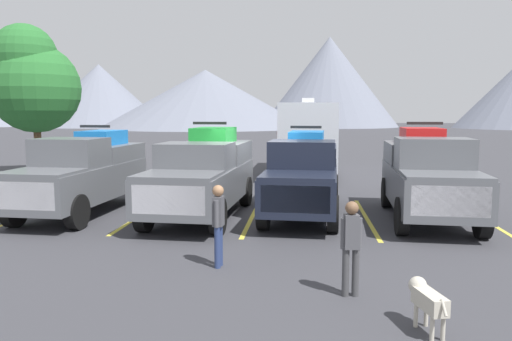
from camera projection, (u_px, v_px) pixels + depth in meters
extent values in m
plane|color=#38383D|center=(254.00, 214.00, 14.79)|extent=(240.00, 240.00, 0.00)
cube|color=#595B60|center=(80.00, 182.00, 14.64)|extent=(2.26, 5.60, 0.97)
cube|color=#595B60|center=(41.00, 172.00, 12.64)|extent=(1.94, 1.65, 0.08)
cube|color=#595B60|center=(70.00, 153.00, 14.05)|extent=(1.89, 1.54, 0.83)
cube|color=slate|center=(59.00, 153.00, 13.49)|extent=(1.70, 0.34, 0.61)
cube|color=#595B60|center=(103.00, 153.00, 16.01)|extent=(2.04, 2.64, 0.52)
cube|color=silver|center=(24.00, 196.00, 11.98)|extent=(1.63, 0.16, 0.68)
cylinder|color=black|center=(77.00, 212.00, 12.74)|extent=(0.34, 0.93, 0.91)
cylinder|color=black|center=(14.00, 210.00, 13.01)|extent=(0.34, 0.93, 0.91)
cylinder|color=black|center=(135.00, 190.00, 16.40)|extent=(0.34, 0.93, 0.91)
cylinder|color=black|center=(84.00, 188.00, 16.67)|extent=(0.34, 0.93, 0.91)
cube|color=blue|center=(102.00, 138.00, 15.95)|extent=(1.15, 1.68, 0.45)
cylinder|color=black|center=(107.00, 139.00, 15.34)|extent=(0.21, 0.45, 0.44)
cylinder|color=black|center=(81.00, 139.00, 15.48)|extent=(0.21, 0.45, 0.44)
cylinder|color=black|center=(122.00, 137.00, 16.43)|extent=(0.21, 0.45, 0.44)
cylinder|color=black|center=(98.00, 137.00, 16.57)|extent=(0.21, 0.45, 0.44)
cube|color=black|center=(95.00, 126.00, 15.46)|extent=(0.96, 0.14, 0.08)
cube|color=#595B60|center=(201.00, 184.00, 14.19)|extent=(2.41, 5.83, 0.97)
cube|color=#595B60|center=(178.00, 175.00, 12.11)|extent=(2.07, 1.72, 0.08)
cube|color=#595B60|center=(196.00, 156.00, 13.59)|extent=(2.02, 1.60, 0.73)
cube|color=slate|center=(189.00, 157.00, 13.00)|extent=(1.82, 0.32, 0.54)
cube|color=#595B60|center=(214.00, 152.00, 15.61)|extent=(2.17, 2.75, 0.63)
cube|color=silver|center=(168.00, 200.00, 11.41)|extent=(1.75, 0.17, 0.68)
cylinder|color=black|center=(218.00, 216.00, 12.19)|extent=(0.34, 0.94, 0.92)
cylinder|color=black|center=(144.00, 214.00, 12.49)|extent=(0.34, 0.94, 0.92)
cylinder|color=black|center=(246.00, 191.00, 16.01)|extent=(0.34, 0.94, 0.92)
cylinder|color=black|center=(189.00, 190.00, 16.30)|extent=(0.34, 0.94, 0.92)
cube|color=green|center=(214.00, 135.00, 15.55)|extent=(1.23, 1.75, 0.45)
cylinder|color=black|center=(224.00, 136.00, 14.91)|extent=(0.21, 0.45, 0.44)
cylinder|color=black|center=(194.00, 136.00, 15.05)|extent=(0.21, 0.45, 0.44)
cylinder|color=black|center=(232.00, 134.00, 16.04)|extent=(0.21, 0.45, 0.44)
cylinder|color=black|center=(204.00, 134.00, 16.19)|extent=(0.21, 0.45, 0.44)
cube|color=black|center=(210.00, 123.00, 15.04)|extent=(1.03, 0.14, 0.08)
cube|color=black|center=(303.00, 183.00, 14.47)|extent=(2.27, 5.99, 0.92)
cube|color=black|center=(298.00, 176.00, 12.34)|extent=(1.93, 1.76, 0.08)
cube|color=black|center=(302.00, 155.00, 13.85)|extent=(1.88, 1.64, 0.81)
cube|color=slate|center=(301.00, 156.00, 13.25)|extent=(1.69, 0.33, 0.60)
cube|color=black|center=(307.00, 154.00, 15.95)|extent=(2.03, 2.82, 0.54)
cube|color=silver|center=(295.00, 199.00, 11.61)|extent=(1.62, 0.16, 0.64)
cylinder|color=black|center=(333.00, 214.00, 12.43)|extent=(0.34, 0.96, 0.94)
cylinder|color=black|center=(263.00, 212.00, 12.70)|extent=(0.34, 0.96, 0.94)
cylinder|color=black|center=(334.00, 189.00, 16.36)|extent=(0.34, 0.96, 0.94)
cylinder|color=black|center=(280.00, 188.00, 16.63)|extent=(0.34, 0.96, 0.94)
cube|color=blue|center=(307.00, 138.00, 15.89)|extent=(1.15, 1.79, 0.45)
cylinder|color=black|center=(320.00, 140.00, 15.24)|extent=(0.21, 0.45, 0.44)
cylinder|color=black|center=(292.00, 140.00, 15.37)|extent=(0.21, 0.45, 0.44)
cylinder|color=black|center=(321.00, 138.00, 16.41)|extent=(0.21, 0.45, 0.44)
cylinder|color=black|center=(295.00, 138.00, 16.54)|extent=(0.21, 0.45, 0.44)
cube|color=black|center=(306.00, 127.00, 15.37)|extent=(0.95, 0.14, 0.08)
cube|color=#595B60|center=(429.00, 186.00, 13.73)|extent=(2.35, 5.49, 1.00)
cube|color=#595B60|center=(445.00, 175.00, 11.77)|extent=(2.03, 1.62, 0.08)
cube|color=#595B60|center=(433.00, 154.00, 13.15)|extent=(1.98, 1.51, 0.85)
cube|color=slate|center=(438.00, 154.00, 12.60)|extent=(1.79, 0.35, 0.62)
cube|color=#595B60|center=(421.00, 153.00, 15.06)|extent=(2.13, 2.59, 0.60)
cube|color=silver|center=(451.00, 201.00, 11.12)|extent=(1.72, 0.17, 0.70)
cylinder|color=black|center=(483.00, 219.00, 11.86)|extent=(0.34, 0.95, 0.94)
cylinder|color=black|center=(402.00, 216.00, 12.14)|extent=(0.34, 0.95, 0.94)
cylinder|color=black|center=(448.00, 194.00, 15.44)|extent=(0.34, 0.95, 0.94)
cylinder|color=black|center=(387.00, 192.00, 15.73)|extent=(0.34, 0.95, 0.94)
cube|color=red|center=(422.00, 135.00, 15.00)|extent=(1.21, 1.65, 0.45)
cylinder|color=black|center=(441.00, 137.00, 14.40)|extent=(0.21, 0.45, 0.44)
cylinder|color=black|center=(409.00, 136.00, 14.54)|extent=(0.21, 0.45, 0.44)
cylinder|color=black|center=(434.00, 135.00, 15.46)|extent=(0.21, 0.45, 0.44)
cylinder|color=black|center=(404.00, 135.00, 15.60)|extent=(0.21, 0.45, 0.44)
cube|color=black|center=(425.00, 123.00, 14.52)|extent=(1.01, 0.14, 0.08)
cube|color=gold|center=(39.00, 211.00, 15.12)|extent=(0.12, 5.50, 0.01)
cube|color=gold|center=(144.00, 213.00, 14.81)|extent=(0.12, 5.50, 0.01)
cube|color=gold|center=(253.00, 215.00, 14.51)|extent=(0.12, 5.50, 0.01)
cube|color=gold|center=(366.00, 218.00, 14.20)|extent=(0.12, 5.50, 0.01)
cube|color=gold|center=(485.00, 220.00, 13.90)|extent=(0.12, 5.50, 0.01)
cube|color=silver|center=(308.00, 134.00, 23.66)|extent=(2.50, 7.79, 2.83)
cube|color=brown|center=(282.00, 131.00, 23.77)|extent=(0.09, 7.46, 0.24)
cube|color=silver|center=(308.00, 101.00, 24.63)|extent=(0.61, 0.71, 0.30)
cube|color=#333333|center=(307.00, 181.00, 19.42)|extent=(0.13, 1.20, 0.12)
cylinder|color=black|center=(332.00, 169.00, 22.81)|extent=(0.23, 0.76, 0.76)
cylinder|color=black|center=(283.00, 169.00, 23.04)|extent=(0.23, 0.76, 0.76)
cylinder|color=black|center=(330.00, 165.00, 24.65)|extent=(0.23, 0.76, 0.76)
cylinder|color=black|center=(285.00, 164.00, 24.88)|extent=(0.23, 0.76, 0.76)
cylinder|color=#3F3F42|center=(345.00, 272.00, 8.14)|extent=(0.12, 0.12, 0.80)
cylinder|color=#3F3F42|center=(355.00, 272.00, 8.14)|extent=(0.12, 0.12, 0.80)
cube|color=#4C4C51|center=(351.00, 232.00, 8.06)|extent=(0.25, 0.21, 0.56)
sphere|color=brown|center=(352.00, 208.00, 8.01)|extent=(0.22, 0.22, 0.22)
cylinder|color=#4C4C51|center=(343.00, 233.00, 8.06)|extent=(0.09, 0.09, 0.51)
cylinder|color=#4C4C51|center=(359.00, 233.00, 8.07)|extent=(0.09, 0.09, 0.51)
cylinder|color=navy|center=(217.00, 247.00, 9.60)|extent=(0.12, 0.12, 0.81)
cylinder|color=navy|center=(220.00, 245.00, 9.76)|extent=(0.12, 0.12, 0.81)
cube|color=#4C4C51|center=(218.00, 211.00, 9.60)|extent=(0.21, 0.26, 0.58)
sphere|color=#9E704C|center=(218.00, 191.00, 9.55)|extent=(0.22, 0.22, 0.22)
cylinder|color=#4C4C51|center=(216.00, 214.00, 9.47)|extent=(0.09, 0.09, 0.52)
cylinder|color=#4C4C51|center=(220.00, 211.00, 9.73)|extent=(0.09, 0.09, 0.52)
cube|color=beige|center=(430.00, 301.00, 6.75)|extent=(0.39, 0.68, 0.23)
sphere|color=beige|center=(418.00, 285.00, 7.09)|extent=(0.26, 0.26, 0.26)
cylinder|color=beige|center=(444.00, 308.00, 6.40)|extent=(0.08, 0.16, 0.20)
cylinder|color=beige|center=(416.00, 315.00, 6.99)|extent=(0.06, 0.06, 0.34)
cylinder|color=beige|center=(426.00, 314.00, 7.02)|extent=(0.06, 0.06, 0.34)
cylinder|color=beige|center=(432.00, 329.00, 6.55)|extent=(0.06, 0.06, 0.34)
cylinder|color=beige|center=(443.00, 328.00, 6.58)|extent=(0.06, 0.06, 0.34)
cylinder|color=brown|center=(38.00, 143.00, 23.74)|extent=(0.34, 0.34, 3.05)
sphere|color=#286B2D|center=(35.00, 88.00, 23.44)|extent=(4.17, 4.17, 4.17)
sphere|color=#286B2D|center=(24.00, 56.00, 22.99)|extent=(2.92, 2.92, 2.92)
cone|color=slate|center=(99.00, 95.00, 100.30)|extent=(26.89, 26.89, 12.38)
cone|color=slate|center=(206.00, 99.00, 91.63)|extent=(38.31, 38.31, 10.56)
cone|color=slate|center=(329.00, 82.00, 98.43)|extent=(27.09, 27.09, 17.54)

